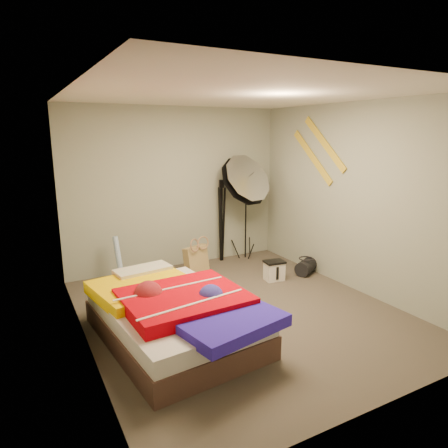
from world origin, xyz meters
TOP-DOWN VIEW (x-y plane):
  - floor at (0.00, 0.00)m, footprint 4.00×4.00m
  - ceiling at (0.00, 0.00)m, footprint 4.00×4.00m
  - wall_back at (0.00, 2.00)m, footprint 3.50×0.00m
  - wall_front at (0.00, -2.00)m, footprint 3.50×0.00m
  - wall_left at (-1.75, 0.00)m, footprint 0.00×4.00m
  - wall_right at (1.75, 0.00)m, footprint 0.00×4.00m
  - tote_bag at (0.10, 1.51)m, footprint 0.45×0.32m
  - wrapping_roll at (-1.04, 1.66)m, footprint 0.14×0.21m
  - camera_case at (0.97, 0.68)m, footprint 0.29×0.22m
  - duffel_bag at (1.55, 0.67)m, footprint 0.43×0.37m
  - wall_stripe_upper at (1.73, 0.60)m, footprint 0.02×0.91m
  - wall_stripe_lower at (1.73, 0.85)m, footprint 0.02×0.91m
  - bed at (-0.93, -0.24)m, footprint 1.55×2.12m
  - photo_umbrella at (1.04, 1.68)m, footprint 1.04×0.73m
  - camera_tripod at (0.73, 1.86)m, footprint 0.09×0.09m

SIDE VIEW (x-z plane):
  - floor at x=0.00m, z-range 0.00..0.00m
  - duffel_bag at x=1.55m, z-range 0.00..0.22m
  - camera_case at x=0.97m, z-range 0.00..0.27m
  - tote_bag at x=0.10m, z-range -0.01..0.42m
  - bed at x=-0.93m, z-range 0.00..0.55m
  - wrapping_roll at x=-1.04m, z-range 0.00..0.67m
  - camera_tripod at x=0.73m, z-range 0.10..1.46m
  - wall_back at x=0.00m, z-range -0.50..3.00m
  - wall_front at x=0.00m, z-range -0.50..3.00m
  - wall_left at x=-1.75m, z-range -0.75..3.25m
  - wall_right at x=1.75m, z-range -0.75..3.25m
  - photo_umbrella at x=1.04m, z-range 0.40..2.26m
  - wall_stripe_lower at x=1.73m, z-range 1.36..2.14m
  - wall_stripe_upper at x=1.73m, z-range 1.56..2.34m
  - ceiling at x=0.00m, z-range 2.50..2.50m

